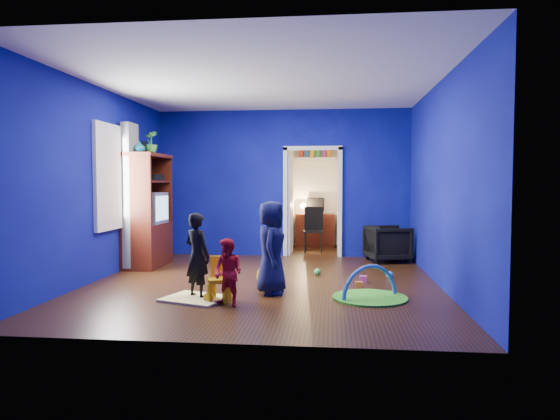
# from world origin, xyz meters

# --- Properties ---
(floor) EXTENTS (5.00, 5.50, 0.01)m
(floor) POSITION_xyz_m (0.00, 0.00, 0.00)
(floor) COLOR black
(floor) RESTS_ON ground
(ceiling) EXTENTS (5.00, 5.50, 0.01)m
(ceiling) POSITION_xyz_m (0.00, 0.00, 2.90)
(ceiling) COLOR white
(ceiling) RESTS_ON wall_back
(wall_back) EXTENTS (5.00, 0.02, 2.90)m
(wall_back) POSITION_xyz_m (0.00, 2.75, 1.45)
(wall_back) COLOR #0A0A71
(wall_back) RESTS_ON floor
(wall_front) EXTENTS (5.00, 0.02, 2.90)m
(wall_front) POSITION_xyz_m (0.00, -2.75, 1.45)
(wall_front) COLOR #0A0A71
(wall_front) RESTS_ON floor
(wall_left) EXTENTS (0.02, 5.50, 2.90)m
(wall_left) POSITION_xyz_m (-2.50, 0.00, 1.45)
(wall_left) COLOR #0A0A71
(wall_left) RESTS_ON floor
(wall_right) EXTENTS (0.02, 5.50, 2.90)m
(wall_right) POSITION_xyz_m (2.50, 0.00, 1.45)
(wall_right) COLOR #0A0A71
(wall_right) RESTS_ON floor
(alcove) EXTENTS (1.00, 1.75, 2.50)m
(alcove) POSITION_xyz_m (0.60, 3.62, 1.25)
(alcove) COLOR silver
(alcove) RESTS_ON floor
(armchair) EXTENTS (0.90, 0.89, 0.67)m
(armchair) POSITION_xyz_m (2.02, 2.20, 0.34)
(armchair) COLOR black
(armchair) RESTS_ON floor
(child_black) EXTENTS (0.47, 0.44, 1.09)m
(child_black) POSITION_xyz_m (-0.70, -1.02, 0.54)
(child_black) COLOR black
(child_black) RESTS_ON floor
(child_navy) EXTENTS (0.40, 0.60, 1.22)m
(child_navy) POSITION_xyz_m (0.20, -0.68, 0.61)
(child_navy) COLOR #10173D
(child_navy) RESTS_ON floor
(toddler_red) EXTENTS (0.49, 0.45, 0.80)m
(toddler_red) POSITION_xyz_m (-0.23, -1.38, 0.40)
(toddler_red) COLOR #B41325
(toddler_red) RESTS_ON floor
(vase) EXTENTS (0.24, 0.24, 0.20)m
(vase) POSITION_xyz_m (-2.22, 0.94, 2.06)
(vase) COLOR #0C5267
(vase) RESTS_ON tv_armoire
(potted_plant) EXTENTS (0.28, 0.28, 0.42)m
(potted_plant) POSITION_xyz_m (-2.22, 1.46, 2.17)
(potted_plant) COLOR #338D33
(potted_plant) RESTS_ON tv_armoire
(tv_armoire) EXTENTS (0.58, 1.14, 1.96)m
(tv_armoire) POSITION_xyz_m (-2.22, 1.24, 0.98)
(tv_armoire) COLOR #40140A
(tv_armoire) RESTS_ON floor
(crt_tv) EXTENTS (0.46, 0.70, 0.54)m
(crt_tv) POSITION_xyz_m (-2.18, 1.24, 1.02)
(crt_tv) COLOR silver
(crt_tv) RESTS_ON tv_armoire
(yellow_blanket) EXTENTS (0.90, 0.81, 0.03)m
(yellow_blanket) POSITION_xyz_m (-0.70, -1.12, 0.01)
(yellow_blanket) COLOR #F2E07A
(yellow_blanket) RESTS_ON floor
(hopper_ball) EXTENTS (0.36, 0.36, 0.36)m
(hopper_ball) POSITION_xyz_m (0.15, -0.43, 0.18)
(hopper_ball) COLOR yellow
(hopper_ball) RESTS_ON floor
(kid_chair) EXTENTS (0.36, 0.36, 0.50)m
(kid_chair) POSITION_xyz_m (-0.38, -1.18, 0.25)
(kid_chair) COLOR yellow
(kid_chair) RESTS_ON floor
(play_mat) EXTENTS (0.94, 0.94, 0.03)m
(play_mat) POSITION_xyz_m (1.47, -0.83, 0.01)
(play_mat) COLOR #379421
(play_mat) RESTS_ON floor
(toy_arch) EXTENTS (0.73, 0.50, 0.84)m
(toy_arch) POSITION_xyz_m (1.47, -0.83, 0.02)
(toy_arch) COLOR #3F8CD8
(toy_arch) RESTS_ON floor
(window_left) EXTENTS (0.03, 0.95, 1.55)m
(window_left) POSITION_xyz_m (-2.48, 0.35, 1.55)
(window_left) COLOR white
(window_left) RESTS_ON wall_left
(curtain) EXTENTS (0.14, 0.42, 2.40)m
(curtain) POSITION_xyz_m (-2.37, 0.90, 1.25)
(curtain) COLOR slate
(curtain) RESTS_ON floor
(doorway) EXTENTS (1.16, 0.10, 2.10)m
(doorway) POSITION_xyz_m (0.60, 2.75, 1.05)
(doorway) COLOR white
(doorway) RESTS_ON floor
(study_desk) EXTENTS (0.88, 0.44, 0.75)m
(study_desk) POSITION_xyz_m (0.60, 4.26, 0.38)
(study_desk) COLOR #3D140A
(study_desk) RESTS_ON floor
(desk_monitor) EXTENTS (0.40, 0.05, 0.32)m
(desk_monitor) POSITION_xyz_m (0.60, 4.38, 0.95)
(desk_monitor) COLOR black
(desk_monitor) RESTS_ON study_desk
(desk_lamp) EXTENTS (0.14, 0.14, 0.14)m
(desk_lamp) POSITION_xyz_m (0.32, 4.32, 0.93)
(desk_lamp) COLOR #FFD88C
(desk_lamp) RESTS_ON study_desk
(folding_chair) EXTENTS (0.40, 0.40, 0.92)m
(folding_chair) POSITION_xyz_m (0.60, 3.30, 0.46)
(folding_chair) COLOR black
(folding_chair) RESTS_ON floor
(book_shelf) EXTENTS (0.88, 0.24, 0.04)m
(book_shelf) POSITION_xyz_m (0.60, 4.37, 2.02)
(book_shelf) COLOR white
(book_shelf) RESTS_ON study_desk
(toy_0) EXTENTS (0.10, 0.08, 0.10)m
(toy_0) POSITION_xyz_m (1.37, -0.25, 0.05)
(toy_0) COLOR orange
(toy_0) RESTS_ON floor
(toy_1) EXTENTS (0.11, 0.11, 0.11)m
(toy_1) POSITION_xyz_m (1.87, 0.58, 0.06)
(toy_1) COLOR #289CE6
(toy_1) RESTS_ON floor
(toy_2) EXTENTS (0.10, 0.08, 0.10)m
(toy_2) POSITION_xyz_m (-0.51, -1.22, 0.05)
(toy_2) COLOR #EDB20C
(toy_2) RESTS_ON floor
(toy_3) EXTENTS (0.11, 0.11, 0.11)m
(toy_3) POSITION_xyz_m (0.76, 0.72, 0.06)
(toy_3) COLOR green
(toy_3) RESTS_ON floor
(toy_4) EXTENTS (0.10, 0.08, 0.10)m
(toy_4) POSITION_xyz_m (1.45, 0.18, 0.05)
(toy_4) COLOR #D14E99
(toy_4) RESTS_ON floor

